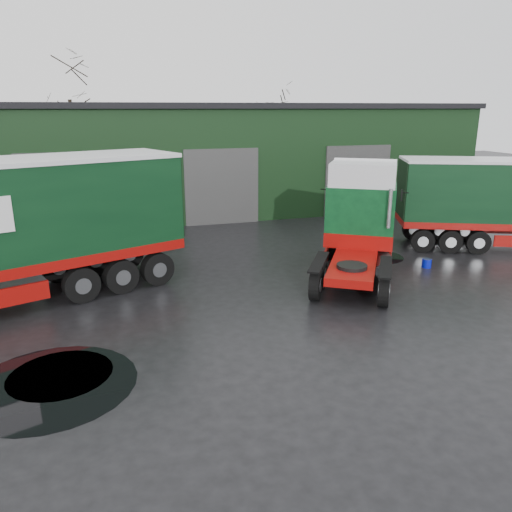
{
  "coord_description": "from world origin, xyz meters",
  "views": [
    {
      "loc": [
        -3.93,
        -11.93,
        6.04
      ],
      "look_at": [
        0.29,
        2.03,
        1.7
      ],
      "focal_mm": 35.0,
      "sensor_mm": 36.0,
      "label": 1
    }
  ],
  "objects": [
    {
      "name": "tree_back_b",
      "position": [
        10.0,
        30.0,
        3.75
      ],
      "size": [
        4.4,
        4.4,
        7.5
      ],
      "primitive_type": null,
      "color": "black",
      "rests_on": "ground"
    },
    {
      "name": "ground",
      "position": [
        0.0,
        0.0,
        0.0
      ],
      "size": [
        100.0,
        100.0,
        0.0
      ],
      "primitive_type": "plane",
      "color": "black"
    },
    {
      "name": "wash_bucket",
      "position": [
        7.93,
        4.05,
        0.17
      ],
      "size": [
        0.46,
        0.46,
        0.34
      ],
      "primitive_type": "cylinder",
      "rotation": [
        0.0,
        0.0,
        0.31
      ],
      "color": "#0812B2",
      "rests_on": "ground"
    },
    {
      "name": "puddle_2",
      "position": [
        -5.49,
        -1.0,
        0.0
      ],
      "size": [
        3.84,
        3.84,
        0.01
      ],
      "primitive_type": "cylinder",
      "color": "black",
      "rests_on": "ground"
    },
    {
      "name": "puddle_0",
      "position": [
        -5.32,
        -0.56,
        0.0
      ],
      "size": [
        2.41,
        2.41,
        0.01
      ],
      "primitive_type": "cylinder",
      "color": "black",
      "rests_on": "ground"
    },
    {
      "name": "tree_back_a",
      "position": [
        -6.0,
        30.0,
        4.75
      ],
      "size": [
        4.4,
        4.4,
        9.5
      ],
      "primitive_type": null,
      "color": "black",
      "rests_on": "ground"
    },
    {
      "name": "warehouse",
      "position": [
        2.0,
        20.0,
        3.16
      ],
      "size": [
        32.4,
        12.4,
        6.3
      ],
      "color": "black",
      "rests_on": "ground"
    },
    {
      "name": "hero_tractor",
      "position": [
        4.5,
        3.52,
        2.07
      ],
      "size": [
        5.92,
        7.14,
        4.13
      ],
      "primitive_type": null,
      "rotation": [
        0.0,
        0.0,
        -0.56
      ],
      "color": "#0B401C",
      "rests_on": "ground"
    },
    {
      "name": "puddle_1",
      "position": [
        6.81,
        5.89,
        0.0
      ],
      "size": [
        2.18,
        2.18,
        0.01
      ],
      "primitive_type": "cylinder",
      "color": "black",
      "rests_on": "ground"
    }
  ]
}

